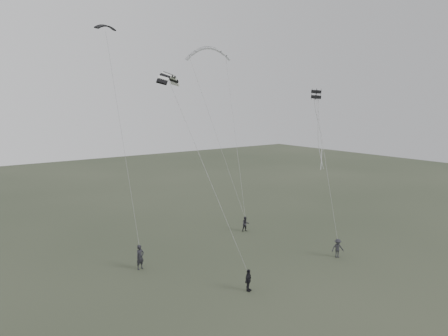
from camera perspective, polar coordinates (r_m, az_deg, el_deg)
ground at (r=32.66m, az=3.15°, el=-13.96°), size 140.00×140.00×0.00m
flyer_left at (r=34.17m, az=-10.90°, el=-11.35°), size 0.78×0.62×1.89m
flyer_right at (r=42.83m, az=2.83°, el=-7.33°), size 0.84×0.74×1.47m
flyer_center at (r=30.12m, az=3.20°, el=-14.43°), size 0.96×0.74×1.51m
flyer_far at (r=37.14m, az=14.63°, el=-10.10°), size 1.16×0.97×1.55m
kite_dark_small at (r=36.52m, az=-15.24°, el=17.51°), size 1.75×0.92×0.65m
kite_pale_large at (r=45.63m, az=-2.10°, el=15.41°), size 4.65×3.59×2.02m
kite_striped at (r=30.09m, az=-7.26°, el=12.05°), size 2.74×2.52×1.26m
kite_box at (r=38.46m, az=11.95°, el=9.40°), size 0.68×0.74×0.76m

